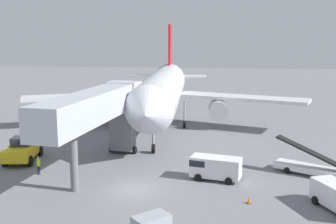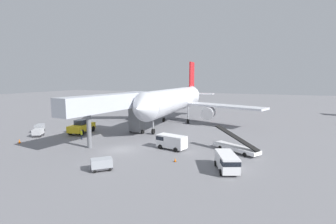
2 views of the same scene
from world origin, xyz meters
name	(u,v)px [view 1 (image 1 of 2)]	position (x,y,z in m)	size (l,w,h in m)	color
ground_plane	(134,189)	(0.00, 0.00, 0.00)	(300.00, 300.00, 0.00)	slate
airplane_at_gate	(163,91)	(-0.90, 24.30, 5.53)	(41.74, 39.20, 15.29)	silver
jet_bridge	(100,109)	(-4.32, 4.79, 6.16)	(5.24, 19.51, 8.09)	#B2B7C1
pushback_tug	(23,149)	(-13.46, 6.67, 1.25)	(3.68, 6.28, 2.68)	yellow
belt_loader_truck	(313,167)	(16.16, 5.82, 0.78)	(7.28, 5.18, 3.39)	white
service_van_mid_left	(214,167)	(6.83, 3.46, 1.22)	(4.85, 2.88, 2.14)	white
baggage_cart_outer_left	(151,224)	(2.91, -8.00, 0.78)	(2.72, 2.70, 1.39)	#38383D
ground_crew_worker_foreground	(38,165)	(-9.89, 2.72, 0.94)	(0.46, 0.46, 1.77)	#1E2333
safety_cone_alpha	(249,200)	(9.66, -1.79, 0.26)	(0.34, 0.34, 0.53)	black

